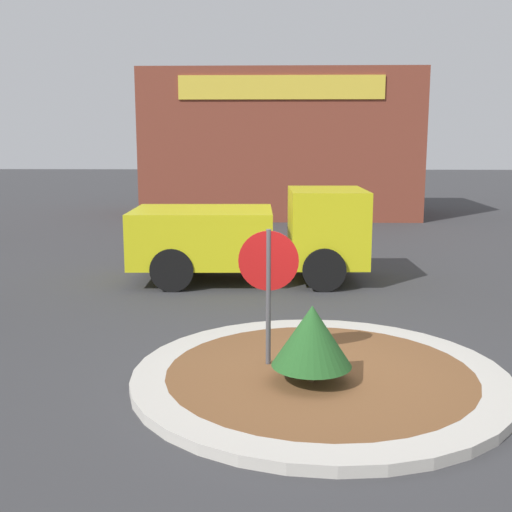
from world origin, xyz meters
TOP-DOWN VIEW (x-y plane):
  - ground_plane at (0.00, 0.00)m, footprint 120.00×120.00m
  - traffic_island at (0.00, 0.00)m, footprint 5.15×5.15m
  - stop_sign at (-0.71, 0.30)m, footprint 0.84×0.07m
  - island_shrub at (-0.14, -0.37)m, footprint 1.05×1.05m
  - utility_truck at (-1.13, 6.35)m, footprint 5.40×2.55m
  - storefront_building at (-0.42, 19.83)m, footprint 11.26×6.07m

SIDE VIEW (x-z plane):
  - ground_plane at x=0.00m, z-range 0.00..0.00m
  - traffic_island at x=0.00m, z-range 0.00..0.14m
  - island_shrub at x=-0.14m, z-range 0.26..1.29m
  - utility_truck at x=-1.13m, z-range 0.04..2.18m
  - stop_sign at x=-0.71m, z-range 0.40..2.47m
  - storefront_building at x=-0.42m, z-range 0.00..6.01m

